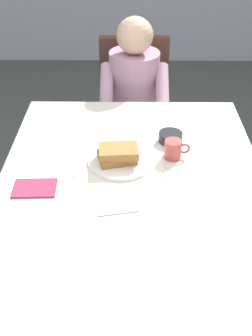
# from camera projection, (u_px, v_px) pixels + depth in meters

# --- Properties ---
(ground_plane) EXTENTS (14.00, 14.00, 0.00)m
(ground_plane) POSITION_uv_depth(u_px,v_px,m) (131.00, 303.00, 2.15)
(ground_plane) COLOR #474C47
(dining_table_main) EXTENTS (1.12, 1.52, 0.74)m
(dining_table_main) POSITION_uv_depth(u_px,v_px,m) (132.00, 202.00, 1.78)
(dining_table_main) COLOR silver
(dining_table_main) RESTS_ON ground
(chair_diner) EXTENTS (0.44, 0.45, 0.93)m
(chair_diner) POSITION_uv_depth(u_px,v_px,m) (134.00, 103.00, 2.81)
(chair_diner) COLOR #4C2D23
(chair_diner) RESTS_ON ground
(diner_person) EXTENTS (0.40, 0.43, 1.12)m
(diner_person) POSITION_uv_depth(u_px,v_px,m) (134.00, 93.00, 2.60)
(diner_person) COLOR #B2849E
(diner_person) RESTS_ON ground
(plate_breakfast) EXTENTS (0.28, 0.28, 0.02)m
(plate_breakfast) POSITION_uv_depth(u_px,v_px,m) (121.00, 161.00, 1.85)
(plate_breakfast) COLOR white
(plate_breakfast) RESTS_ON dining_table_main
(breakfast_stack) EXTENTS (0.18, 0.15, 0.07)m
(breakfast_stack) POSITION_uv_depth(u_px,v_px,m) (118.00, 154.00, 1.82)
(breakfast_stack) COLOR #A36B33
(breakfast_stack) RESTS_ON plate_breakfast
(cup_coffee) EXTENTS (0.11, 0.08, 0.08)m
(cup_coffee) POSITION_uv_depth(u_px,v_px,m) (173.00, 149.00, 1.87)
(cup_coffee) COLOR #B24C42
(cup_coffee) RESTS_ON dining_table_main
(bowl_butter) EXTENTS (0.11, 0.11, 0.04)m
(bowl_butter) POSITION_uv_depth(u_px,v_px,m) (170.00, 137.00, 1.99)
(bowl_butter) COLOR black
(bowl_butter) RESTS_ON dining_table_main
(fork_left_of_plate) EXTENTS (0.02, 0.18, 0.00)m
(fork_left_of_plate) POSITION_uv_depth(u_px,v_px,m) (76.00, 165.00, 1.84)
(fork_left_of_plate) COLOR silver
(fork_left_of_plate) RESTS_ON dining_table_main
(knife_right_of_plate) EXTENTS (0.03, 0.20, 0.00)m
(knife_right_of_plate) POSITION_uv_depth(u_px,v_px,m) (165.00, 165.00, 1.84)
(knife_right_of_plate) COLOR silver
(knife_right_of_plate) RESTS_ON dining_table_main
(spoon_near_edge) EXTENTS (0.15, 0.04, 0.00)m
(spoon_near_edge) POSITION_uv_depth(u_px,v_px,m) (119.00, 213.00, 1.58)
(spoon_near_edge) COLOR silver
(spoon_near_edge) RESTS_ON dining_table_main
(napkin_folded) EXTENTS (0.17, 0.13, 0.01)m
(napkin_folded) POSITION_uv_depth(u_px,v_px,m) (35.00, 188.00, 1.70)
(napkin_folded) COLOR #8C2D4C
(napkin_folded) RESTS_ON dining_table_main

